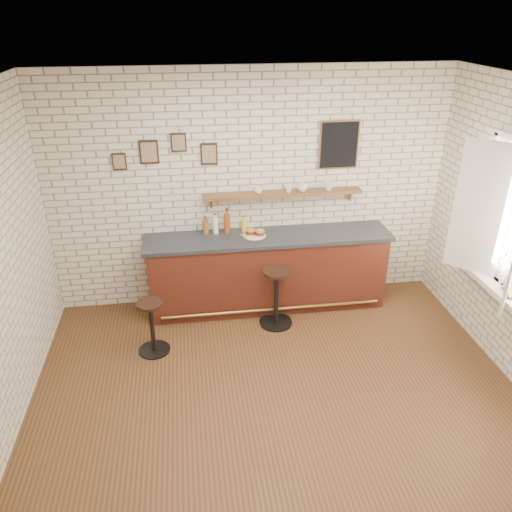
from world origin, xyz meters
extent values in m
plane|color=brown|center=(0.00, 0.00, 0.00)|extent=(5.00, 5.00, 0.00)
cube|color=#552116|center=(0.18, 1.70, 0.48)|extent=(3.00, 0.58, 0.96)
cube|color=#2D333A|center=(0.18, 1.70, 0.98)|extent=(3.10, 0.62, 0.05)
cylinder|color=olive|center=(0.18, 1.38, 0.12)|extent=(2.79, 0.04, 0.04)
cylinder|color=white|center=(0.01, 1.72, 1.02)|extent=(0.28, 0.28, 0.01)
cylinder|color=gold|center=(0.07, 1.74, 1.02)|extent=(0.05, 0.05, 0.00)
cylinder|color=gold|center=(0.03, 1.71, 1.02)|extent=(0.05, 0.05, 0.00)
cylinder|color=gold|center=(-0.09, 1.79, 1.02)|extent=(0.06, 0.06, 0.00)
cylinder|color=gold|center=(0.05, 1.75, 1.02)|extent=(0.06, 0.06, 0.00)
cylinder|color=gold|center=(-0.10, 1.67, 1.02)|extent=(0.06, 0.06, 0.00)
cylinder|color=gold|center=(0.06, 1.72, 1.02)|extent=(0.04, 0.04, 0.00)
cylinder|color=gold|center=(-0.01, 1.66, 1.02)|extent=(0.05, 0.05, 0.00)
cylinder|color=gold|center=(-0.10, 1.66, 1.02)|extent=(0.04, 0.04, 0.00)
cylinder|color=gold|center=(-0.15, 1.73, 1.02)|extent=(0.05, 0.05, 0.00)
cylinder|color=gold|center=(0.06, 1.67, 1.02)|extent=(0.06, 0.06, 0.00)
cylinder|color=gold|center=(-0.10, 1.74, 1.02)|extent=(0.04, 0.04, 0.00)
cylinder|color=gold|center=(0.04, 1.70, 1.02)|extent=(0.05, 0.05, 0.00)
cylinder|color=brown|center=(-0.59, 1.87, 1.10)|extent=(0.07, 0.07, 0.18)
cylinder|color=brown|center=(-0.59, 1.87, 1.21)|extent=(0.03, 0.03, 0.04)
cylinder|color=black|center=(-0.59, 1.87, 1.24)|extent=(0.03, 0.03, 0.01)
cylinder|color=white|center=(-0.46, 1.87, 1.11)|extent=(0.07, 0.07, 0.21)
cylinder|color=white|center=(-0.46, 1.87, 1.24)|extent=(0.02, 0.02, 0.05)
cylinder|color=black|center=(-0.46, 1.87, 1.27)|extent=(0.03, 0.03, 0.01)
cylinder|color=#9D4219|center=(-0.32, 1.87, 1.14)|extent=(0.08, 0.08, 0.25)
cylinder|color=#9D4219|center=(-0.32, 1.87, 1.29)|extent=(0.03, 0.03, 0.06)
cylinder|color=black|center=(-0.32, 1.87, 1.33)|extent=(0.03, 0.03, 0.01)
cylinder|color=yellow|center=(-0.10, 1.87, 1.10)|extent=(0.07, 0.07, 0.17)
cylinder|color=yellow|center=(-0.10, 1.87, 1.20)|extent=(0.03, 0.03, 0.03)
cylinder|color=maroon|center=(-0.10, 1.87, 1.22)|extent=(0.04, 0.04, 0.01)
cylinder|color=black|center=(-1.28, 0.90, 0.01)|extent=(0.36, 0.36, 0.02)
cylinder|color=black|center=(-1.28, 0.90, 0.32)|extent=(0.05, 0.05, 0.60)
cylinder|color=black|center=(-1.28, 0.90, 0.63)|extent=(0.30, 0.30, 0.04)
cylinder|color=black|center=(0.21, 1.25, 0.01)|extent=(0.42, 0.42, 0.02)
cylinder|color=black|center=(0.21, 1.25, 0.37)|extent=(0.06, 0.06, 0.69)
cylinder|color=black|center=(0.21, 1.25, 0.73)|extent=(0.37, 0.37, 0.04)
cube|color=brown|center=(0.40, 1.90, 1.48)|extent=(2.00, 0.18, 0.04)
cube|color=brown|center=(-0.50, 1.97, 1.40)|extent=(0.03, 0.04, 0.16)
cube|color=brown|center=(1.30, 1.97, 1.40)|extent=(0.03, 0.04, 0.16)
imported|color=white|center=(0.08, 1.90, 1.54)|extent=(0.16, 0.16, 0.09)
imported|color=white|center=(0.47, 1.90, 1.55)|extent=(0.14, 0.14, 0.09)
imported|color=white|center=(0.65, 1.90, 1.55)|extent=(0.16, 0.16, 0.10)
imported|color=white|center=(0.98, 1.90, 1.55)|extent=(0.12, 0.12, 0.10)
cube|color=black|center=(-1.20, 1.98, 2.05)|extent=(0.22, 0.02, 0.28)
cube|color=black|center=(-0.85, 1.98, 2.15)|extent=(0.18, 0.02, 0.22)
cube|color=black|center=(-0.50, 1.98, 2.00)|extent=(0.20, 0.02, 0.26)
cube|color=black|center=(-1.55, 1.98, 1.95)|extent=(0.16, 0.02, 0.20)
cube|color=black|center=(1.10, 1.98, 2.05)|extent=(0.46, 0.02, 0.56)
cube|color=white|center=(2.40, 0.30, 0.90)|extent=(0.20, 1.35, 0.06)
cube|color=white|center=(2.47, 0.30, 0.90)|extent=(0.05, 1.30, 0.06)
cube|color=white|center=(2.47, 0.90, 1.65)|extent=(0.05, 0.06, 1.50)
cube|color=white|center=(2.32, 0.60, 1.65)|extent=(0.40, 0.46, 1.46)
imported|color=tan|center=(2.38, 0.11, 0.94)|extent=(0.23, 0.27, 0.02)
imported|color=tan|center=(2.38, 0.08, 0.96)|extent=(0.25, 0.29, 0.02)
camera|label=1|loc=(-0.79, -3.90, 3.58)|focal=35.00mm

